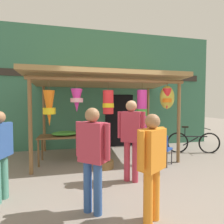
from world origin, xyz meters
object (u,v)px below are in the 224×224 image
object	(u,v)px
parked_bicycle	(193,142)
folding_chair	(162,147)
display_table	(66,138)
passerby_at_right	(0,149)
flower_heap_on_table	(65,133)
wicker_basket_by_table	(105,164)
customer_foreground	(152,159)
vendor_in_orange	(131,134)
shopper_by_bananas	(92,152)

from	to	relation	value
parked_bicycle	folding_chair	bearing A→B (deg)	-151.20
display_table	passerby_at_right	world-z (taller)	passerby_at_right
flower_heap_on_table	wicker_basket_by_table	distance (m)	1.43
parked_bicycle	customer_foreground	xyz separation A→B (m)	(-2.92, -2.96, 0.54)
folding_chair	vendor_in_orange	xyz separation A→B (m)	(-1.11, -0.74, 0.52)
display_table	flower_heap_on_table	bearing A→B (deg)	-113.31
display_table	flower_heap_on_table	xyz separation A→B (m)	(-0.00, -0.01, 0.14)
flower_heap_on_table	passerby_at_right	world-z (taller)	passerby_at_right
wicker_basket_by_table	vendor_in_orange	distance (m)	1.35
vendor_in_orange	customer_foreground	world-z (taller)	vendor_in_orange
parked_bicycle	passerby_at_right	xyz separation A→B (m)	(-5.19, -1.90, 0.55)
customer_foreground	shopper_by_bananas	xyz separation A→B (m)	(-0.78, 0.39, 0.05)
flower_heap_on_table	folding_chair	world-z (taller)	flower_heap_on_table
flower_heap_on_table	passerby_at_right	size ratio (longest dim) A/B	0.48
flower_heap_on_table	wicker_basket_by_table	xyz separation A→B (m)	(1.01, -0.71, -0.72)
folding_chair	vendor_in_orange	size ratio (longest dim) A/B	0.49
display_table	shopper_by_bananas	bearing A→B (deg)	-79.29
flower_heap_on_table	shopper_by_bananas	xyz separation A→B (m)	(0.48, -2.53, 0.12)
folding_chair	parked_bicycle	xyz separation A→B (m)	(1.66, 0.91, -0.16)
display_table	wicker_basket_by_table	distance (m)	1.37
parked_bicycle	passerby_at_right	size ratio (longest dim) A/B	1.10
parked_bicycle	customer_foreground	distance (m)	4.19
display_table	vendor_in_orange	distance (m)	2.17
shopper_by_bananas	vendor_in_orange	bearing A→B (deg)	44.89
parked_bicycle	vendor_in_orange	distance (m)	3.30
folding_chair	customer_foreground	world-z (taller)	customer_foreground
display_table	passerby_at_right	bearing A→B (deg)	-118.39
passerby_at_right	customer_foreground	bearing A→B (deg)	-24.93
display_table	customer_foreground	bearing A→B (deg)	-66.67
wicker_basket_by_table	shopper_by_bananas	world-z (taller)	shopper_by_bananas
vendor_in_orange	customer_foreground	size ratio (longest dim) A/B	1.14
wicker_basket_by_table	shopper_by_bananas	xyz separation A→B (m)	(-0.52, -1.82, 0.85)
display_table	customer_foreground	distance (m)	3.19
display_table	vendor_in_orange	bearing A→B (deg)	-49.04
parked_bicycle	passerby_at_right	distance (m)	5.55
customer_foreground	flower_heap_on_table	bearing A→B (deg)	113.46
wicker_basket_by_table	shopper_by_bananas	size ratio (longest dim) A/B	0.28
folding_chair	customer_foreground	size ratio (longest dim) A/B	0.55
display_table	parked_bicycle	size ratio (longest dim) A/B	0.86
folding_chair	parked_bicycle	bearing A→B (deg)	28.80
vendor_in_orange	shopper_by_bananas	bearing A→B (deg)	-135.11
customer_foreground	passerby_at_right	xyz separation A→B (m)	(-2.27, 1.06, 0.01)
customer_foreground	passerby_at_right	bearing A→B (deg)	155.07
shopper_by_bananas	flower_heap_on_table	bearing A→B (deg)	100.83
display_table	wicker_basket_by_table	xyz separation A→B (m)	(1.00, -0.72, -0.59)
vendor_in_orange	passerby_at_right	bearing A→B (deg)	-174.06
flower_heap_on_table	customer_foreground	xyz separation A→B (m)	(1.26, -2.91, 0.07)
flower_heap_on_table	wicker_basket_by_table	size ratio (longest dim) A/B	1.63
wicker_basket_by_table	passerby_at_right	world-z (taller)	passerby_at_right
wicker_basket_by_table	vendor_in_orange	xyz separation A→B (m)	(0.40, -0.90, 0.93)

